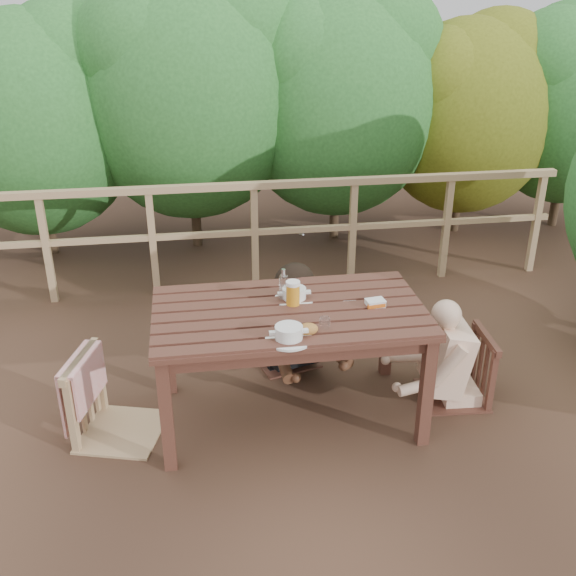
{
  "coord_description": "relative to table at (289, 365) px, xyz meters",
  "views": [
    {
      "loc": [
        -0.56,
        -3.56,
        2.61
      ],
      "look_at": [
        0.0,
        0.05,
        0.9
      ],
      "focal_mm": 41.42,
      "sensor_mm": 36.0,
      "label": 1
    }
  ],
  "objects": [
    {
      "name": "woman",
      "position": [
        0.08,
        0.7,
        0.26
      ],
      "size": [
        0.67,
        0.75,
        1.28
      ],
      "primitive_type": null,
      "rotation": [
        0.0,
        0.0,
        3.41
      ],
      "color": "black",
      "rests_on": "ground"
    },
    {
      "name": "chair_right",
      "position": [
        1.14,
        0.04,
        0.06
      ],
      "size": [
        0.47,
        0.47,
        0.89
      ],
      "primitive_type": "cube",
      "rotation": [
        0.0,
        0.0,
        -1.64
      ],
      "color": "#42241B",
      "rests_on": "ground"
    },
    {
      "name": "butter_tub",
      "position": [
        0.53,
        -0.02,
        0.41
      ],
      "size": [
        0.13,
        0.1,
        0.05
      ],
      "primitive_type": "cube",
      "rotation": [
        0.0,
        0.0,
        0.13
      ],
      "color": "white",
      "rests_on": "table"
    },
    {
      "name": "bottle",
      "position": [
        -0.01,
        0.14,
        0.49
      ],
      "size": [
        0.05,
        0.05,
        0.22
      ],
      "primitive_type": "cylinder",
      "color": "silver",
      "rests_on": "table"
    },
    {
      "name": "hedge_row",
      "position": [
        0.4,
        3.2,
        1.52
      ],
      "size": [
        6.6,
        1.6,
        3.8
      ],
      "primitive_type": null,
      "color": "#255B25",
      "rests_on": "ground"
    },
    {
      "name": "ground",
      "position": [
        0.0,
        0.0,
        -0.38
      ],
      "size": [
        60.0,
        60.0,
        0.0
      ],
      "primitive_type": "plane",
      "color": "#4B3122",
      "rests_on": "ground"
    },
    {
      "name": "tumbler",
      "position": [
        0.16,
        -0.27,
        0.42
      ],
      "size": [
        0.07,
        0.07,
        0.08
      ],
      "primitive_type": "cylinder",
      "color": "silver",
      "rests_on": "table"
    },
    {
      "name": "soup_near",
      "position": [
        -0.06,
        -0.35,
        0.43
      ],
      "size": [
        0.27,
        0.27,
        0.09
      ],
      "primitive_type": "cylinder",
      "color": "white",
      "rests_on": "table"
    },
    {
      "name": "beer_glass",
      "position": [
        0.03,
        0.06,
        0.47
      ],
      "size": [
        0.09,
        0.09,
        0.17
      ],
      "primitive_type": "cylinder",
      "color": "gold",
      "rests_on": "table"
    },
    {
      "name": "soup_far",
      "position": [
        0.05,
        0.15,
        0.43
      ],
      "size": [
        0.25,
        0.25,
        0.08
      ],
      "primitive_type": "cylinder",
      "color": "white",
      "rests_on": "table"
    },
    {
      "name": "chair_far",
      "position": [
        0.08,
        0.68,
        0.04
      ],
      "size": [
        0.52,
        0.52,
        0.85
      ],
      "primitive_type": "cube",
      "rotation": [
        0.0,
        0.0,
        0.27
      ],
      "color": "#42241B",
      "rests_on": "ground"
    },
    {
      "name": "table",
      "position": [
        0.0,
        0.0,
        0.0
      ],
      "size": [
        1.66,
        0.93,
        0.77
      ],
      "primitive_type": "cube",
      "color": "#42241B",
      "rests_on": "ground"
    },
    {
      "name": "chair_left",
      "position": [
        -1.07,
        -0.02,
        0.12
      ],
      "size": [
        0.62,
        0.62,
        1.01
      ],
      "primitive_type": "cube",
      "rotation": [
        0.0,
        0.0,
        1.29
      ],
      "color": "tan",
      "rests_on": "ground"
    },
    {
      "name": "diner_right",
      "position": [
        1.17,
        0.04,
        0.22
      ],
      "size": [
        0.63,
        0.53,
        1.21
      ],
      "primitive_type": null,
      "rotation": [
        0.0,
        0.0,
        1.5
      ],
      "color": "beige",
      "rests_on": "ground"
    },
    {
      "name": "bread_roll",
      "position": [
        0.06,
        -0.3,
        0.42
      ],
      "size": [
        0.12,
        0.09,
        0.07
      ],
      "primitive_type": "ellipsoid",
      "color": "olive",
      "rests_on": "table"
    },
    {
      "name": "railing",
      "position": [
        0.0,
        2.0,
        0.12
      ],
      "size": [
        5.6,
        0.1,
        1.01
      ],
      "primitive_type": "cube",
      "color": "tan",
      "rests_on": "ground"
    }
  ]
}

